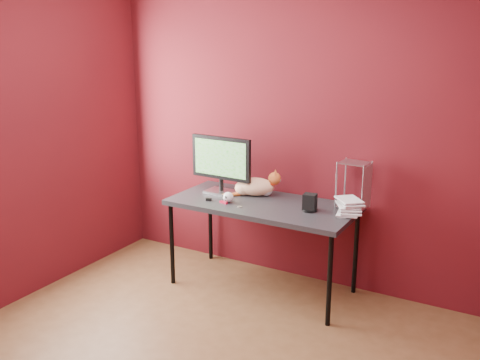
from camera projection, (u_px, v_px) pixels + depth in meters
The scene contains 11 objects.
room at pixel (173, 151), 2.91m from camera, with size 3.52×3.52×2.61m.
desk at pixel (263, 208), 4.32m from camera, with size 1.50×0.70×0.75m.
monitor at pixel (221, 162), 4.50m from camera, with size 0.57×0.19×0.49m.
cat at pixel (255, 186), 4.49m from camera, with size 0.42×0.33×0.23m.
skull_mug at pixel (228, 197), 4.30m from camera, with size 0.09×0.09×0.08m.
speaker at pixel (310, 203), 4.09m from camera, with size 0.12×0.12×0.14m.
book_stack at pixel (344, 130), 3.88m from camera, with size 0.26×0.26×1.27m.
wire_rack at pixel (354, 185), 4.14m from camera, with size 0.23×0.19×0.37m.
pocket_knife at pixel (223, 202), 4.29m from camera, with size 0.08×0.02×0.02m, color #B20D2A.
black_gadget at pixel (209, 199), 4.36m from camera, with size 0.04×0.03×0.02m, color black.
washer at pixel (240, 207), 4.20m from camera, with size 0.04×0.04×0.00m, color #A4A4A8.
Camera 1 is at (1.72, -2.29, 2.06)m, focal length 40.00 mm.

